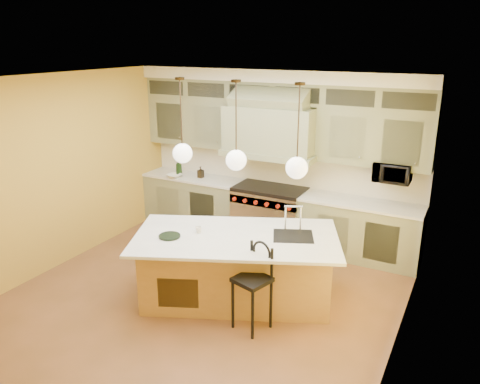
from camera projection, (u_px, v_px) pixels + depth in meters
The scene contains 18 objects.
floor at pixel (205, 295), 6.42m from camera, with size 5.00×5.00×0.00m, color brown.
ceiling at pixel (200, 79), 5.53m from camera, with size 5.00×5.00×0.00m, color white.
wall_back at pixel (279, 155), 8.08m from camera, with size 5.00×5.00×0.00m, color #B99233.
wall_front at pixel (42, 279), 3.87m from camera, with size 5.00×5.00×0.00m, color #B99233.
wall_left at pixel (62, 171), 7.08m from camera, with size 5.00×5.00×0.00m, color #B99233.
wall_right at pixel (406, 230), 4.87m from camera, with size 5.00×5.00×0.00m, color #B99233.
back_cabinetry at pixel (273, 159), 7.87m from camera, with size 5.00×0.77×2.90m.
range at pixel (270, 213), 8.08m from camera, with size 1.20×0.74×0.96m.
kitchen_island at pixel (237, 266), 6.24m from camera, with size 2.97×2.32×1.35m.
counter_stool at pixel (254, 281), 5.54m from camera, with size 0.48×0.48×1.09m.
microwave at pixel (392, 172), 7.01m from camera, with size 0.54×0.37×0.30m, color black.
oil_bottle_a at pixel (179, 167), 8.65m from camera, with size 0.12×0.12×0.32m, color black.
oil_bottle_b at pixel (201, 172), 8.53m from camera, with size 0.09×0.10×0.21m, color black.
fruit_bowl at pixel (174, 176), 8.55m from camera, with size 0.27×0.27×0.07m, color silver.
cup at pixel (199, 230), 6.15m from camera, with size 0.09×0.09×0.08m, color silver.
pendant_left at pixel (182, 151), 6.14m from camera, with size 0.26×0.26×1.11m.
pendant_center at pixel (236, 158), 5.79m from camera, with size 0.26×0.26×1.11m.
pendant_right at pixel (297, 165), 5.43m from camera, with size 0.26×0.26×1.11m.
Camera 1 is at (3.05, -4.80, 3.33)m, focal length 35.00 mm.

